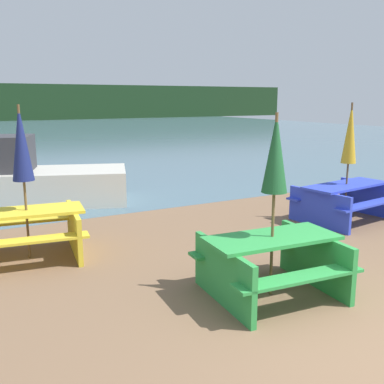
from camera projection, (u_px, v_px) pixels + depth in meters
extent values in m
cube|color=slate|center=(2.00, 134.00, 30.99)|extent=(60.00, 50.00, 0.00)
cube|color=green|center=(272.00, 238.00, 5.39)|extent=(1.66, 0.83, 0.04)
cube|color=green|center=(300.00, 278.00, 4.95)|extent=(1.63, 0.41, 0.04)
cube|color=green|center=(248.00, 248.00, 5.94)|extent=(1.63, 0.41, 0.04)
cube|color=green|center=(223.00, 276.00, 5.19)|extent=(0.18, 1.38, 0.70)
cube|color=green|center=(315.00, 259.00, 5.73)|extent=(0.18, 1.38, 0.70)
cube|color=blue|center=(346.00, 185.00, 8.77)|extent=(1.96, 0.93, 0.04)
cube|color=blue|center=(371.00, 204.00, 8.39)|extent=(1.91, 0.51, 0.04)
cube|color=blue|center=(323.00, 194.00, 9.26)|extent=(1.91, 0.51, 0.04)
cube|color=blue|center=(319.00, 209.00, 8.38)|extent=(0.24, 1.38, 0.68)
cube|color=blue|center=(369.00, 198.00, 9.31)|extent=(0.24, 1.38, 0.68)
cube|color=yellow|center=(26.00, 212.00, 6.65)|extent=(1.71, 0.91, 0.04)
cube|color=yellow|center=(29.00, 241.00, 6.20)|extent=(1.65, 0.50, 0.04)
cube|color=yellow|center=(27.00, 221.00, 7.21)|extent=(1.65, 0.50, 0.04)
cube|color=yellow|center=(74.00, 231.00, 6.96)|extent=(0.26, 1.38, 0.70)
cylinder|color=brown|center=(24.00, 184.00, 6.56)|extent=(0.04, 0.04, 2.28)
cone|color=navy|center=(21.00, 143.00, 6.44)|extent=(0.31, 0.31, 1.09)
cylinder|color=brown|center=(348.00, 163.00, 8.68)|extent=(0.04, 0.04, 2.29)
cone|color=gold|center=(350.00, 133.00, 8.57)|extent=(0.28, 0.28, 1.15)
cylinder|color=brown|center=(273.00, 207.00, 5.31)|extent=(0.04, 0.04, 2.21)
cone|color=#195128|center=(275.00, 153.00, 5.18)|extent=(0.30, 0.30, 0.93)
cube|color=beige|center=(26.00, 187.00, 10.23)|extent=(4.79, 3.03, 0.77)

